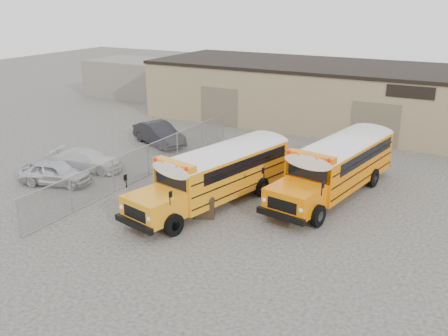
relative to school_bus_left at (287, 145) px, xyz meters
The scene contains 10 objects.
ground 7.45m from the school_bus_left, 95.86° to the right, with size 120.00×120.00×0.00m, color #373432.
warehouse 12.81m from the school_bus_left, 93.33° to the left, with size 30.20×10.20×4.67m.
chainlink_fence 7.99m from the school_bus_left, 147.92° to the right, with size 0.07×18.07×1.81m.
distant_building_left 27.12m from the school_bus_left, 146.99° to the left, with size 8.00×6.00×3.60m, color slate.
school_bus_left is the anchor object (origin of this frame).
school_bus_right 6.09m from the school_bus_left, 42.73° to the left, with size 4.05×10.24×2.92m.
tarp_bundle 7.68m from the school_bus_left, 97.90° to the right, with size 1.17×1.13×1.37m.
car_silver 12.95m from the school_bus_left, 142.80° to the right, with size 1.57×3.90×1.33m, color silver.
car_white 11.69m from the school_bus_left, 153.59° to the right, with size 1.73×4.26×1.23m, color silver.
car_dark 9.97m from the school_bus_left, behind, with size 1.60×4.60×1.52m, color black.
Camera 1 is at (10.59, -18.59, 9.75)m, focal length 40.00 mm.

